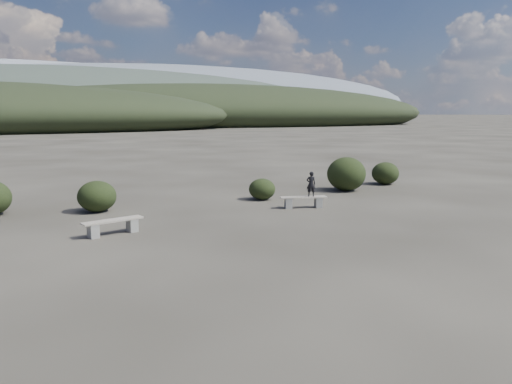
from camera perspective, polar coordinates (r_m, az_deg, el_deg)
name	(u,v)px	position (r m, az deg, el deg)	size (l,w,h in m)	color
ground	(332,265)	(10.96, 8.74, -8.26)	(1200.00, 1200.00, 0.00)	#28251F
bench_left	(113,226)	(13.94, -16.03, -3.70)	(1.68, 0.79, 0.41)	slate
bench_right	(303,201)	(17.19, 5.44, -1.04)	(1.62, 0.72, 0.40)	slate
seated_person	(311,184)	(17.16, 6.31, 0.91)	(0.31, 0.21, 0.86)	black
shrub_a	(97,196)	(17.25, -17.72, -0.47)	(1.26, 1.26, 1.03)	black
shrub_c	(262,189)	(18.73, 0.70, 0.33)	(1.00, 1.00, 0.80)	black
shrub_d	(346,174)	(21.20, 10.30, 2.05)	(1.62, 1.62, 1.41)	black
shrub_e	(385,173)	(23.49, 14.57, 2.09)	(1.22, 1.22, 1.02)	black
mountain_ridges	(38,100)	(348.02, -23.69, 9.58)	(500.00, 400.00, 56.00)	black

